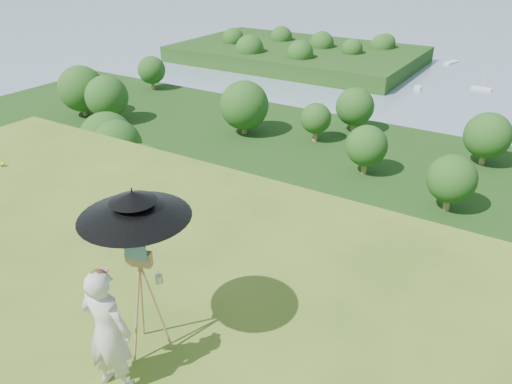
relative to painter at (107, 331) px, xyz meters
The scene contains 10 objects.
forest_slope 44.86m from the painter, 93.26° to the left, with size 140.00×56.00×22.00m, color #11340E.
shoreline_tier 82.21m from the painter, 91.49° to the left, with size 170.00×28.00×8.00m, color #6C6656.
peninsula 174.26m from the painter, 116.61° to the left, with size 90.00×60.00×12.00m, color #11340E, non-canonical shape.
slope_trees 37.08m from the painter, 93.26° to the left, with size 110.00×50.00×6.00m, color #1B5319, non-canonical shape.
harbor_town 79.52m from the painter, 91.49° to the left, with size 110.00×22.00×5.00m, color silver, non-canonical shape.
moored_boats 163.81m from the painter, 95.16° to the left, with size 140.00×140.00×0.70m, color white, non-canonical shape.
painter is the anchor object (origin of this frame).
field_easel 0.61m from the painter, 95.01° to the left, with size 0.58×0.58×1.53m, color #AA8547, non-canonical shape.
sun_umbrella 1.14m from the painter, 95.53° to the left, with size 1.21×1.21×0.91m, color black, non-canonical shape.
painter_cap 0.73m from the painter, ahead, with size 0.18×0.22×0.10m, color #BD686E, non-canonical shape.
Camera 1 is at (5.36, -1.08, 4.47)m, focal length 35.00 mm.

